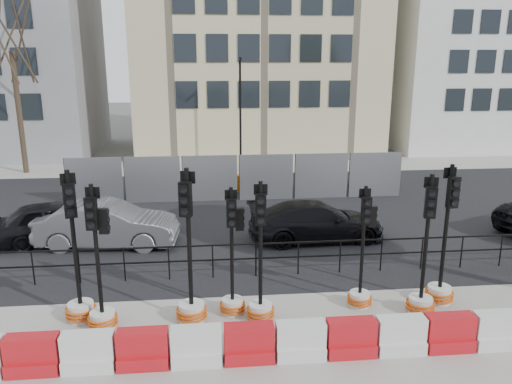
{
  "coord_description": "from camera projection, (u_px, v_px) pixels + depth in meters",
  "views": [
    {
      "loc": [
        -1.24,
        -11.67,
        5.94
      ],
      "look_at": [
        0.18,
        3.0,
        1.98
      ],
      "focal_mm": 35.0,
      "sensor_mm": 36.0,
      "label": 1
    }
  ],
  "objects": [
    {
      "name": "sidewalk_far",
      "position": [
        231.0,
        166.0,
        28.25
      ],
      "size": [
        40.0,
        4.0,
        0.02
      ],
      "primitive_type": "cube",
      "color": "gray",
      "rests_on": "ground"
    },
    {
      "name": "sidewalk_near",
      "position": [
        276.0,
        364.0,
        9.99
      ],
      "size": [
        40.0,
        6.0,
        0.02
      ],
      "primitive_type": "cube",
      "color": "gray",
      "rests_on": "ground"
    },
    {
      "name": "traffic_signal_d",
      "position": [
        233.0,
        285.0,
        11.8
      ],
      "size": [
        0.62,
        0.62,
        3.14
      ],
      "rotation": [
        0.0,
        0.0,
        -0.01
      ],
      "color": "silver",
      "rests_on": "ground"
    },
    {
      "name": "lamp_post_far",
      "position": [
        240.0,
        111.0,
        26.49
      ],
      "size": [
        0.12,
        0.56,
        6.0
      ],
      "color": "black",
      "rests_on": "ground"
    },
    {
      "name": "traffic_signal_c",
      "position": [
        191.0,
        291.0,
        11.46
      ],
      "size": [
        0.72,
        0.72,
        3.66
      ],
      "rotation": [
        0.0,
        0.0,
        -0.3
      ],
      "color": "silver",
      "rests_on": "ground"
    },
    {
      "name": "barrier_row",
      "position": [
        275.0,
        343.0,
        10.09
      ],
      "size": [
        14.65,
        0.5,
        0.8
      ],
      "color": "red",
      "rests_on": "ground"
    },
    {
      "name": "traffic_signal_b",
      "position": [
        101.0,
        296.0,
        11.13
      ],
      "size": [
        0.67,
        0.67,
        3.39
      ],
      "rotation": [
        0.0,
        0.0,
        -0.09
      ],
      "color": "silver",
      "rests_on": "ground"
    },
    {
      "name": "traffic_signal_f",
      "position": [
        361.0,
        279.0,
        12.16
      ],
      "size": [
        0.61,
        0.61,
        3.07
      ],
      "rotation": [
        0.0,
        0.0,
        -0.01
      ],
      "color": "silver",
      "rests_on": "ground"
    },
    {
      "name": "car_a",
      "position": [
        57.0,
        221.0,
        16.65
      ],
      "size": [
        4.16,
        5.07,
        1.38
      ],
      "primitive_type": "imported",
      "rotation": [
        0.0,
        0.0,
        1.91
      ],
      "color": "black",
      "rests_on": "ground"
    },
    {
      "name": "car_c",
      "position": [
        316.0,
        221.0,
        16.7
      ],
      "size": [
        2.25,
        4.7,
        1.32
      ],
      "primitive_type": "imported",
      "rotation": [
        0.0,
        0.0,
        1.61
      ],
      "color": "black",
      "rests_on": "ground"
    },
    {
      "name": "traffic_signal_g",
      "position": [
        422.0,
        286.0,
        11.83
      ],
      "size": [
        0.68,
        0.68,
        3.44
      ],
      "rotation": [
        0.0,
        0.0,
        -0.3
      ],
      "color": "silver",
      "rests_on": "ground"
    },
    {
      "name": "ground",
      "position": [
        260.0,
        296.0,
        12.88
      ],
      "size": [
        120.0,
        120.0,
        0.0
      ],
      "primitive_type": "plane",
      "color": "#51514C",
      "rests_on": "ground"
    },
    {
      "name": "traffic_signal_e",
      "position": [
        260.0,
        293.0,
        11.54
      ],
      "size": [
        0.66,
        0.66,
        3.35
      ],
      "rotation": [
        0.0,
        0.0,
        -0.09
      ],
      "color": "silver",
      "rests_on": "ground"
    },
    {
      "name": "building_cream",
      "position": [
        256.0,
        9.0,
        31.86
      ],
      "size": [
        15.0,
        10.06,
        18.0
      ],
      "color": "tan",
      "rests_on": "ground"
    },
    {
      "name": "tree_bare_far",
      "position": [
        11.0,
        44.0,
        25.03
      ],
      "size": [
        2.0,
        2.0,
        9.0
      ],
      "color": "#473828",
      "rests_on": "ground"
    },
    {
      "name": "traffic_signal_h",
      "position": [
        441.0,
        276.0,
        12.35
      ],
      "size": [
        0.7,
        0.7,
        3.55
      ],
      "rotation": [
        0.0,
        0.0,
        0.13
      ],
      "color": "silver",
      "rests_on": "ground"
    },
    {
      "name": "building_white",
      "position": [
        478.0,
        27.0,
        33.51
      ],
      "size": [
        12.0,
        9.06,
        16.0
      ],
      "color": "silver",
      "rests_on": "ground"
    },
    {
      "name": "road",
      "position": [
        242.0,
        214.0,
        19.6
      ],
      "size": [
        40.0,
        14.0,
        0.03
      ],
      "primitive_type": "cube",
      "color": "black",
      "rests_on": "ground"
    },
    {
      "name": "kerb_railing",
      "position": [
        256.0,
        254.0,
        13.85
      ],
      "size": [
        18.0,
        0.04,
        1.0
      ],
      "color": "black",
      "rests_on": "ground"
    },
    {
      "name": "heras_fencing",
      "position": [
        250.0,
        181.0,
        22.24
      ],
      "size": [
        14.33,
        1.72,
        2.0
      ],
      "color": "gray",
      "rests_on": "ground"
    },
    {
      "name": "car_b",
      "position": [
        108.0,
        224.0,
        16.14
      ],
      "size": [
        2.27,
        4.72,
        1.48
      ],
      "primitive_type": "imported",
      "rotation": [
        0.0,
        0.0,
        1.49
      ],
      "color": "#545459",
      "rests_on": "ground"
    },
    {
      "name": "traffic_signal_a",
      "position": [
        79.0,
        291.0,
        11.5
      ],
      "size": [
        0.71,
        0.71,
        3.61
      ],
      "rotation": [
        0.0,
        0.0,
        0.26
      ],
      "color": "silver",
      "rests_on": "ground"
    }
  ]
}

